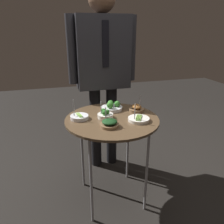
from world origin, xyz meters
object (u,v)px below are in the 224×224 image
Objects in this scene: bowl_asparagus_front_right at (139,119)px; bowl_roast_front_center at (137,108)px; serving_cart at (112,124)px; bowl_asparagus_far_rim at (79,117)px; bowl_broccoli_back_left at (105,115)px; waiter_figure at (103,62)px; bowl_spinach_mid_left at (110,123)px; bowl_broccoli_near_rim at (112,107)px.

bowl_asparagus_front_right is 1.10× the size of bowl_roast_front_center.
bowl_asparagus_far_rim reaches higher than serving_cart.
bowl_asparagus_front_right is (0.22, -0.12, -0.01)m from bowl_broccoli_back_left.
bowl_asparagus_front_right is 0.09× the size of waiter_figure.
bowl_roast_front_center is 1.07× the size of bowl_spinach_mid_left.
bowl_asparagus_front_right is at bearing -79.21° from waiter_figure.
bowl_asparagus_far_rim is 0.27m from bowl_spinach_mid_left.
bowl_asparagus_far_rim is at bearing 159.67° from bowl_asparagus_front_right.
waiter_figure is (0.11, 0.50, 0.33)m from bowl_broccoli_back_left.
waiter_figure reaches higher than serving_cart.
bowl_broccoli_back_left is 0.20m from bowl_asparagus_far_rim.
serving_cart is 4.72× the size of bowl_asparagus_front_right.
bowl_roast_front_center is at bearing 20.47° from serving_cart.
bowl_broccoli_near_rim is at bearing 154.30° from bowl_roast_front_center.
waiter_figure is (0.01, 0.35, 0.33)m from bowl_broccoli_near_rim.
bowl_asparagus_far_rim is 1.07× the size of bowl_roast_front_center.
bowl_broccoli_back_left is 0.19m from bowl_broccoli_near_rim.
bowl_broccoli_near_rim is at bearing 74.26° from serving_cart.
bowl_asparagus_front_right is 0.90× the size of bowl_broccoli_near_rim.
bowl_spinach_mid_left is (-0.06, -0.14, 0.07)m from serving_cart.
bowl_roast_front_center reaches higher than bowl_broccoli_back_left.
bowl_broccoli_near_rim is (-0.18, 0.09, 0.00)m from bowl_roast_front_center.
bowl_roast_front_center is 0.21m from bowl_broccoli_near_rim.
bowl_spinach_mid_left is (-0.23, -0.04, 0.01)m from bowl_asparagus_front_right.
bowl_asparagus_far_rim is 0.87× the size of bowl_broccoli_near_rim.
bowl_broccoli_back_left is at bearing 86.89° from bowl_spinach_mid_left.
bowl_spinach_mid_left is at bearing -99.74° from waiter_figure.
bowl_broccoli_near_rim is (0.29, 0.12, 0.01)m from bowl_asparagus_far_rim.
bowl_roast_front_center is 0.57m from waiter_figure.
waiter_figure reaches higher than bowl_roast_front_center.
bowl_asparagus_front_right is 1.03× the size of bowl_asparagus_far_rim.
bowl_broccoli_near_rim is at bearing 23.07° from bowl_asparagus_far_rim.
bowl_asparagus_front_right is 1.17× the size of bowl_spinach_mid_left.
waiter_figure is at bearing 83.79° from serving_cart.
bowl_asparagus_far_rim is (-0.19, 0.03, -0.01)m from bowl_broccoli_back_left.
bowl_spinach_mid_left is at bearing -141.92° from bowl_roast_front_center.
bowl_spinach_mid_left is 0.08× the size of waiter_figure.
waiter_figure is at bearing 80.26° from bowl_spinach_mid_left.
bowl_roast_front_center is 0.37m from bowl_spinach_mid_left.
bowl_asparagus_front_right is 0.24m from bowl_spinach_mid_left.
waiter_figure is (0.11, 0.66, 0.33)m from bowl_spinach_mid_left.
serving_cart is 0.66m from waiter_figure.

